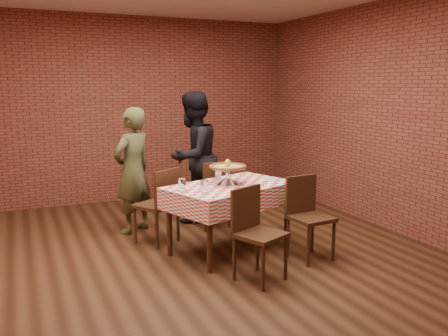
{
  "coord_description": "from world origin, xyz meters",
  "views": [
    {
      "loc": [
        -1.57,
        -4.46,
        1.84
      ],
      "look_at": [
        0.53,
        0.3,
        0.92
      ],
      "focal_mm": 37.8,
      "sensor_mm": 36.0,
      "label": 1
    }
  ],
  "objects_px": {
    "table": "(230,218)",
    "pizza": "(228,167)",
    "pizza_stand": "(228,176)",
    "diner_black": "(193,157)",
    "diner_olive": "(133,171)",
    "water_glass_right": "(182,185)",
    "chair_near_right": "(311,219)",
    "chair_far_left": "(156,205)",
    "chair_far_right": "(212,193)",
    "condiment_caddy": "(216,174)",
    "chair_near_left": "(260,236)",
    "water_glass_left": "(205,186)"
  },
  "relations": [
    {
      "from": "table",
      "to": "pizza",
      "type": "relative_size",
      "value": 3.3
    },
    {
      "from": "pizza_stand",
      "to": "diner_black",
      "type": "height_order",
      "value": "diner_black"
    },
    {
      "from": "diner_olive",
      "to": "water_glass_right",
      "type": "bearing_deg",
      "value": 68.16
    },
    {
      "from": "water_glass_right",
      "to": "chair_near_right",
      "type": "height_order",
      "value": "water_glass_right"
    },
    {
      "from": "chair_far_left",
      "to": "chair_near_right",
      "type": "bearing_deg",
      "value": 108.15
    },
    {
      "from": "pizza_stand",
      "to": "diner_black",
      "type": "relative_size",
      "value": 0.24
    },
    {
      "from": "chair_far_right",
      "to": "diner_black",
      "type": "relative_size",
      "value": 0.5
    },
    {
      "from": "water_glass_right",
      "to": "pizza",
      "type": "bearing_deg",
      "value": 14.05
    },
    {
      "from": "condiment_caddy",
      "to": "chair_far_right",
      "type": "relative_size",
      "value": 0.15
    },
    {
      "from": "condiment_caddy",
      "to": "diner_olive",
      "type": "bearing_deg",
      "value": 116.82
    },
    {
      "from": "table",
      "to": "condiment_caddy",
      "type": "distance_m",
      "value": 0.55
    },
    {
      "from": "table",
      "to": "chair_far_right",
      "type": "xyz_separation_m",
      "value": [
        0.16,
        0.92,
        0.07
      ]
    },
    {
      "from": "chair_far_left",
      "to": "diner_black",
      "type": "distance_m",
      "value": 1.1
    },
    {
      "from": "chair_near_right",
      "to": "diner_black",
      "type": "height_order",
      "value": "diner_black"
    },
    {
      "from": "chair_far_right",
      "to": "water_glass_right",
      "type": "bearing_deg",
      "value": 50.28
    },
    {
      "from": "table",
      "to": "diner_olive",
      "type": "relative_size",
      "value": 0.86
    },
    {
      "from": "chair_far_left",
      "to": "chair_far_right",
      "type": "xyz_separation_m",
      "value": [
        0.83,
        0.32,
        -0.0
      ]
    },
    {
      "from": "water_glass_right",
      "to": "chair_near_right",
      "type": "distance_m",
      "value": 1.41
    },
    {
      "from": "chair_near_right",
      "to": "diner_olive",
      "type": "xyz_separation_m",
      "value": [
        -1.5,
        1.71,
        0.35
      ]
    },
    {
      "from": "chair_far_left",
      "to": "chair_near_left",
      "type": "bearing_deg",
      "value": 81.49
    },
    {
      "from": "pizza",
      "to": "chair_near_right",
      "type": "distance_m",
      "value": 1.06
    },
    {
      "from": "pizza",
      "to": "diner_olive",
      "type": "distance_m",
      "value": 1.36
    },
    {
      "from": "water_glass_left",
      "to": "diner_black",
      "type": "xyz_separation_m",
      "value": [
        0.45,
        1.57,
        0.06
      ]
    },
    {
      "from": "table",
      "to": "water_glass_right",
      "type": "distance_m",
      "value": 0.75
    },
    {
      "from": "pizza_stand",
      "to": "pizza",
      "type": "relative_size",
      "value": 1.01
    },
    {
      "from": "condiment_caddy",
      "to": "diner_black",
      "type": "bearing_deg",
      "value": 67.72
    },
    {
      "from": "diner_olive",
      "to": "condiment_caddy",
      "type": "bearing_deg",
      "value": 102.32
    },
    {
      "from": "water_glass_right",
      "to": "chair_far_right",
      "type": "relative_size",
      "value": 0.15
    },
    {
      "from": "chair_far_left",
      "to": "diner_olive",
      "type": "bearing_deg",
      "value": -104.83
    },
    {
      "from": "water_glass_right",
      "to": "condiment_caddy",
      "type": "bearing_deg",
      "value": 37.32
    },
    {
      "from": "pizza",
      "to": "diner_olive",
      "type": "height_order",
      "value": "diner_olive"
    },
    {
      "from": "water_glass_left",
      "to": "diner_black",
      "type": "distance_m",
      "value": 1.63
    },
    {
      "from": "water_glass_right",
      "to": "chair_near_right",
      "type": "relative_size",
      "value": 0.15
    },
    {
      "from": "chair_near_left",
      "to": "chair_far_right",
      "type": "height_order",
      "value": "chair_far_right"
    },
    {
      "from": "pizza_stand",
      "to": "diner_black",
      "type": "xyz_separation_m",
      "value": [
        0.06,
        1.27,
        0.03
      ]
    },
    {
      "from": "pizza",
      "to": "chair_far_right",
      "type": "height_order",
      "value": "pizza"
    },
    {
      "from": "water_glass_right",
      "to": "chair_near_left",
      "type": "relative_size",
      "value": 0.15
    },
    {
      "from": "pizza_stand",
      "to": "water_glass_right",
      "type": "xyz_separation_m",
      "value": [
        -0.58,
        -0.15,
        -0.03
      ]
    },
    {
      "from": "pizza_stand",
      "to": "chair_near_right",
      "type": "height_order",
      "value": "pizza_stand"
    },
    {
      "from": "water_glass_left",
      "to": "diner_olive",
      "type": "relative_size",
      "value": 0.08
    },
    {
      "from": "table",
      "to": "water_glass_right",
      "type": "height_order",
      "value": "water_glass_right"
    },
    {
      "from": "water_glass_left",
      "to": "diner_black",
      "type": "relative_size",
      "value": 0.07
    },
    {
      "from": "table",
      "to": "condiment_caddy",
      "type": "xyz_separation_m",
      "value": [
        -0.03,
        0.32,
        0.45
      ]
    },
    {
      "from": "water_glass_right",
      "to": "condiment_caddy",
      "type": "relative_size",
      "value": 0.99
    },
    {
      "from": "water_glass_left",
      "to": "chair_far_right",
      "type": "distance_m",
      "value": 1.36
    },
    {
      "from": "table",
      "to": "chair_near_right",
      "type": "distance_m",
      "value": 0.9
    },
    {
      "from": "pizza_stand",
      "to": "pizza",
      "type": "height_order",
      "value": "pizza"
    },
    {
      "from": "pizza",
      "to": "diner_black",
      "type": "distance_m",
      "value": 1.28
    },
    {
      "from": "table",
      "to": "pizza_stand",
      "type": "relative_size",
      "value": 3.28
    },
    {
      "from": "condiment_caddy",
      "to": "chair_near_right",
      "type": "distance_m",
      "value": 1.21
    }
  ]
}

